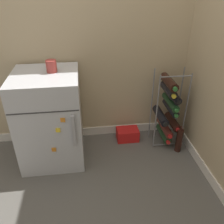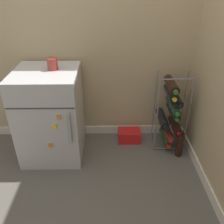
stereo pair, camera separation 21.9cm
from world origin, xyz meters
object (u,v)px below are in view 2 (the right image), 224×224
at_px(wine_rack, 170,112).
at_px(mini_fridge, 51,115).
at_px(loose_bottle_floor, 180,145).
at_px(soda_box, 129,135).
at_px(fridge_top_cup, 52,64).

bearing_deg(wine_rack, mini_fridge, -176.19).
bearing_deg(loose_bottle_floor, soda_box, 151.37).
bearing_deg(loose_bottle_floor, fridge_top_cup, 173.35).
height_order(mini_fridge, wine_rack, mini_fridge).
height_order(wine_rack, soda_box, wine_rack).
relative_size(soda_box, fridge_top_cup, 2.31).
bearing_deg(wine_rack, loose_bottle_floor, -62.51).
bearing_deg(fridge_top_cup, wine_rack, 1.89).
relative_size(fridge_top_cup, loose_bottle_floor, 0.34).
bearing_deg(soda_box, wine_rack, -12.74).
height_order(wine_rack, fridge_top_cup, fridge_top_cup).
height_order(soda_box, fridge_top_cup, fridge_top_cup).
distance_m(wine_rack, fridge_top_cup, 1.16).
bearing_deg(fridge_top_cup, loose_bottle_floor, -6.65).
distance_m(fridge_top_cup, loose_bottle_floor, 1.37).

